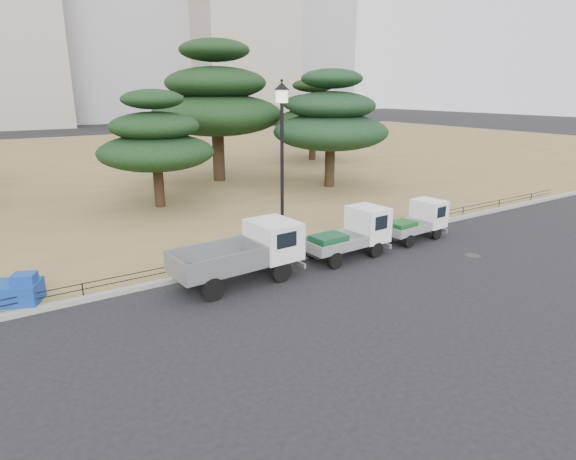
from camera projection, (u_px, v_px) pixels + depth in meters
ground at (320, 281)px, 16.22m from camera, size 220.00×220.00×0.00m
lawn at (104, 165)px, 40.77m from camera, size 120.00×56.00×0.15m
curb at (279, 257)px, 18.29m from camera, size 120.00×0.25×0.16m
truck_large at (244, 251)px, 15.93m from camera, size 4.43×1.95×1.90m
truck_kei_front at (351, 234)px, 18.38m from camera, size 3.52×1.64×1.83m
truck_kei_rear at (417, 221)px, 20.56m from camera, size 3.16×1.54×1.61m
street_lamp at (282, 141)px, 17.48m from camera, size 0.56×0.56×6.31m
pipe_fence at (277, 247)px, 18.31m from camera, size 38.00×0.04×0.40m
tarp_pile at (17, 291)px, 14.13m from camera, size 1.63×1.46×0.90m
manhole at (473, 256)px, 18.67m from camera, size 0.60×0.60×0.01m
pine_center_left at (155, 140)px, 24.88m from camera, size 5.99×5.99×6.09m
pine_center_right at (216, 101)px, 31.81m from camera, size 8.69×8.69×9.22m
pine_east_near at (331, 120)px, 30.06m from camera, size 7.22×7.22×7.30m
pine_east_far at (313, 114)px, 41.99m from camera, size 6.93×6.93×6.96m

